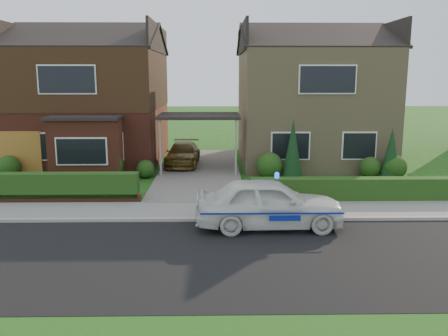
{
  "coord_description": "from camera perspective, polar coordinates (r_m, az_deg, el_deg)",
  "views": [
    {
      "loc": [
        0.8,
        -11.46,
        4.59
      ],
      "look_at": [
        1.06,
        3.5,
        1.65
      ],
      "focal_mm": 38.0,
      "sensor_mm": 36.0,
      "label": 1
    }
  ],
  "objects": [
    {
      "name": "hedge_left",
      "position": [
        18.73,
        -21.64,
        -3.88
      ],
      "size": [
        7.5,
        0.55,
        0.9
      ],
      "primitive_type": "cube",
      "color": "#123510",
      "rests_on": "ground"
    },
    {
      "name": "shrub_right_near",
      "position": [
        21.38,
        5.48,
        0.3
      ],
      "size": [
        1.2,
        1.2,
        1.2
      ],
      "primitive_type": "sphere",
      "color": "#123510",
      "rests_on": "ground"
    },
    {
      "name": "potted_plant_a",
      "position": [
        19.26,
        -22.09,
        -2.36
      ],
      "size": [
        0.47,
        0.4,
        0.75
      ],
      "primitive_type": "imported",
      "rotation": [
        0.0,
        0.0,
        0.39
      ],
      "color": "gray",
      "rests_on": "ground"
    },
    {
      "name": "potted_plant_c",
      "position": [
        18.27,
        -11.51,
        -2.37
      ],
      "size": [
        0.57,
        0.57,
        0.8
      ],
      "primitive_type": "imported",
      "rotation": [
        0.0,
        0.0,
        1.23
      ],
      "color": "gray",
      "rests_on": "ground"
    },
    {
      "name": "potted_plant_b",
      "position": [
        20.23,
        -21.95,
        -1.68
      ],
      "size": [
        0.55,
        0.55,
        0.79
      ],
      "primitive_type": "imported",
      "rotation": [
        0.0,
        0.0,
        0.79
      ],
      "color": "gray",
      "rests_on": "ground"
    },
    {
      "name": "kerb",
      "position": [
        15.23,
        -3.98,
        -6.23
      ],
      "size": [
        60.0,
        0.16,
        0.12
      ],
      "primitive_type": "cube",
      "color": "#9E9993",
      "rests_on": "ground"
    },
    {
      "name": "road",
      "position": [
        12.38,
        -4.71,
        -10.71
      ],
      "size": [
        60.0,
        6.0,
        0.02
      ],
      "primitive_type": "cube",
      "color": "black",
      "rests_on": "ground"
    },
    {
      "name": "shrub_right_far",
      "position": [
        22.52,
        19.84,
        0.08
      ],
      "size": [
        1.08,
        1.08,
        1.08
      ],
      "primitive_type": "sphere",
      "color": "#123510",
      "rests_on": "ground"
    },
    {
      "name": "dwarf_wall",
      "position": [
        18.55,
        -21.84,
        -3.46
      ],
      "size": [
        7.7,
        0.25,
        0.36
      ],
      "primitive_type": "cube",
      "color": "brown",
      "rests_on": "ground"
    },
    {
      "name": "conifer_a",
      "position": [
        21.2,
        8.27,
        2.07
      ],
      "size": [
        0.9,
        0.9,
        2.6
      ],
      "primitive_type": "cone",
      "color": "black",
      "rests_on": "ground"
    },
    {
      "name": "shrub_left_far",
      "position": [
        23.29,
        -24.5,
        0.09
      ],
      "size": [
        1.08,
        1.08,
        1.08
      ],
      "primitive_type": "sphere",
      "color": "#123510",
      "rests_on": "ground"
    },
    {
      "name": "carport_link",
      "position": [
        22.52,
        -3.03,
        6.17
      ],
      "size": [
        3.8,
        3.0,
        2.77
      ],
      "color": "black",
      "rests_on": "ground"
    },
    {
      "name": "hedge_right",
      "position": [
        18.13,
        15.1,
        -3.95
      ],
      "size": [
        7.5,
        0.55,
        0.8
      ],
      "primitive_type": "cube",
      "color": "#123510",
      "rests_on": "ground"
    },
    {
      "name": "garage_door",
      "position": [
        23.53,
        -23.6,
        1.52
      ],
      "size": [
        2.2,
        0.1,
        2.1
      ],
      "primitive_type": "cube",
      "color": "#986121",
      "rests_on": "ground"
    },
    {
      "name": "shrub_right_mid",
      "position": [
        22.48,
        17.18,
        0.07
      ],
      "size": [
        0.96,
        0.96,
        0.96
      ],
      "primitive_type": "sphere",
      "color": "#123510",
      "rests_on": "ground"
    },
    {
      "name": "house_right",
      "position": [
        25.96,
        10.25,
        8.89
      ],
      "size": [
        7.5,
        8.06,
        7.25
      ],
      "color": "tan",
      "rests_on": "ground"
    },
    {
      "name": "shrub_left_mid",
      "position": [
        21.67,
        -13.76,
        0.34
      ],
      "size": [
        1.32,
        1.32,
        1.32
      ],
      "primitive_type": "sphere",
      "color": "#123510",
      "rests_on": "ground"
    },
    {
      "name": "sidewalk",
      "position": [
        16.23,
        -3.79,
        -5.16
      ],
      "size": [
        60.0,
        2.0,
        0.1
      ],
      "primitive_type": "cube",
      "color": "slate",
      "rests_on": "ground"
    },
    {
      "name": "ground",
      "position": [
        12.38,
        -4.71,
        -10.71
      ],
      "size": [
        120.0,
        120.0,
        0.0
      ],
      "primitive_type": "plane",
      "color": "#1D4813",
      "rests_on": "ground"
    },
    {
      "name": "driveway_car",
      "position": [
        24.03,
        -4.96,
        1.7
      ],
      "size": [
        1.71,
        3.91,
        1.12
      ],
      "primitive_type": "imported",
      "rotation": [
        0.0,
        0.0,
        -0.04
      ],
      "color": "brown",
      "rests_on": "driveway"
    },
    {
      "name": "shrub_left_near",
      "position": [
        21.71,
        -9.44,
        -0.12
      ],
      "size": [
        0.84,
        0.84,
        0.84
      ],
      "primitive_type": "sphere",
      "color": "#123510",
      "rests_on": "ground"
    },
    {
      "name": "conifer_b",
      "position": [
        22.36,
        19.46,
        1.49
      ],
      "size": [
        0.9,
        0.9,
        2.2
      ],
      "primitive_type": "cone",
      "color": "black",
      "rests_on": "ground"
    },
    {
      "name": "driveway",
      "position": [
        22.93,
        -2.96,
        -0.3
      ],
      "size": [
        3.8,
        12.0,
        0.12
      ],
      "primitive_type": "cube",
      "color": "#666059",
      "rests_on": "ground"
    },
    {
      "name": "police_car",
      "position": [
        14.47,
        5.45,
        -4.28
      ],
      "size": [
        4.11,
        4.52,
        1.69
      ],
      "rotation": [
        0.0,
        0.0,
        1.6
      ],
      "color": "silver",
      "rests_on": "ground"
    },
    {
      "name": "house_left",
      "position": [
        26.22,
        -15.72,
        9.0
      ],
      "size": [
        7.5,
        9.53,
        7.25
      ],
      "color": "brown",
      "rests_on": "ground"
    }
  ]
}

